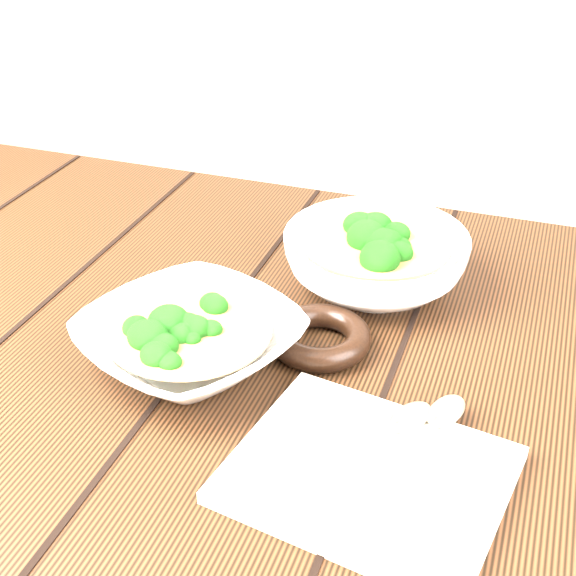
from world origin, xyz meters
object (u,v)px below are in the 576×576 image
(table, at_px, (227,430))
(soup_bowl_front, at_px, (190,339))
(soup_bowl_back, at_px, (375,258))
(trivet, at_px, (320,337))
(napkin, at_px, (368,475))

(table, relative_size, soup_bowl_front, 4.41)
(table, relative_size, soup_bowl_back, 4.45)
(soup_bowl_front, height_order, trivet, soup_bowl_front)
(napkin, bearing_deg, soup_bowl_back, 112.56)
(table, relative_size, napkin, 5.45)
(soup_bowl_back, xyz_separation_m, napkin, (0.07, -0.31, -0.03))
(table, bearing_deg, soup_bowl_back, 53.71)
(soup_bowl_back, bearing_deg, trivet, -99.05)
(soup_bowl_front, xyz_separation_m, soup_bowl_back, (0.14, 0.21, 0.01))
(soup_bowl_front, height_order, soup_bowl_back, soup_bowl_back)
(soup_bowl_front, bearing_deg, napkin, -25.76)
(trivet, xyz_separation_m, napkin, (0.09, -0.17, -0.01))
(soup_bowl_back, height_order, napkin, soup_bowl_back)
(soup_bowl_front, height_order, napkin, soup_bowl_front)
(napkin, bearing_deg, trivet, 128.81)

